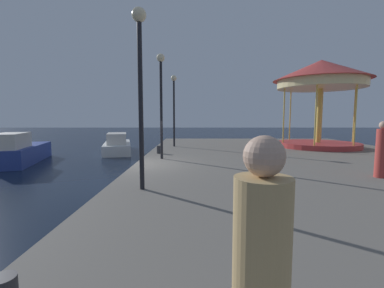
# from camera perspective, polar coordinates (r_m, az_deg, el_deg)

# --- Properties ---
(ground_plane) EXTENTS (120.00, 120.00, 0.00)m
(ground_plane) POSITION_cam_1_polar(r_m,az_deg,el_deg) (11.13, -12.21, -8.20)
(ground_plane) COLOR black
(quay_dock) EXTENTS (14.39, 25.57, 0.80)m
(quay_dock) POSITION_cam_1_polar(r_m,az_deg,el_deg) (11.85, 24.37, -5.76)
(quay_dock) COLOR slate
(quay_dock) RESTS_ON ground
(motorboat_blue) EXTENTS (3.20, 5.82, 1.82)m
(motorboat_blue) POSITION_cam_1_polar(r_m,az_deg,el_deg) (18.32, -33.40, -1.39)
(motorboat_blue) COLOR navy
(motorboat_blue) RESTS_ON ground
(motorboat_white) EXTENTS (3.28, 6.12, 1.51)m
(motorboat_white) POSITION_cam_1_polar(r_m,az_deg,el_deg) (20.98, -15.92, -0.23)
(motorboat_white) COLOR white
(motorboat_white) RESTS_ON ground
(carousel) EXTENTS (5.71, 5.71, 5.38)m
(carousel) POSITION_cam_1_polar(r_m,az_deg,el_deg) (18.50, 25.95, 11.85)
(carousel) COLOR #B23333
(carousel) RESTS_ON quay_dock
(lamp_post_near_edge) EXTENTS (0.36, 0.36, 4.54)m
(lamp_post_near_edge) POSITION_cam_1_polar(r_m,az_deg,el_deg) (6.96, -11.26, 15.77)
(lamp_post_near_edge) COLOR black
(lamp_post_near_edge) RESTS_ON quay_dock
(lamp_post_mid_promenade) EXTENTS (0.36, 0.36, 4.64)m
(lamp_post_mid_promenade) POSITION_cam_1_polar(r_m,az_deg,el_deg) (11.99, -6.80, 11.84)
(lamp_post_mid_promenade) COLOR black
(lamp_post_mid_promenade) RESTS_ON quay_dock
(lamp_post_far_end) EXTENTS (0.36, 0.36, 4.52)m
(lamp_post_far_end) POSITION_cam_1_polar(r_m,az_deg,el_deg) (17.03, -4.02, 9.80)
(lamp_post_far_end) COLOR black
(lamp_post_far_end) RESTS_ON quay_dock
(bollard_center) EXTENTS (0.24, 0.24, 0.40)m
(bollard_center) POSITION_cam_1_polar(r_m,az_deg,el_deg) (13.78, -7.21, -1.22)
(bollard_center) COLOR #2D2D33
(bollard_center) RESTS_ON quay_dock
(person_by_the_water) EXTENTS (0.34, 0.34, 1.75)m
(person_by_the_water) POSITION_cam_1_polar(r_m,az_deg,el_deg) (10.03, 35.69, -1.29)
(person_by_the_water) COLOR #B23833
(person_by_the_water) RESTS_ON quay_dock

